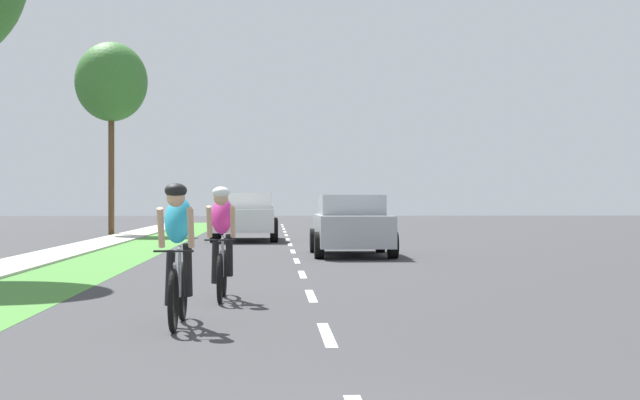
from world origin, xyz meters
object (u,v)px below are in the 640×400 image
Objects in this scene: cyclist_trailing at (222,242)px; sedan_silver at (351,225)px; street_tree_far at (111,83)px; cyclist_lead at (178,253)px; pickup_white at (245,217)px.

cyclist_trailing reaches higher than sedan_silver.
sedan_silver is 17.85m from street_tree_far.
cyclist_lead is 0.22× the size of street_tree_far.
pickup_white is 0.66× the size of street_tree_far.
cyclist_lead is 0.40× the size of sedan_silver.
cyclist_lead is 1.00× the size of cyclist_trailing.
cyclist_trailing is 26.65m from street_tree_far.
pickup_white reaches higher than sedan_silver.
pickup_white is at bearing 90.62° from cyclist_trailing.
cyclist_lead is at bearing -79.16° from street_tree_far.
sedan_silver is 0.56× the size of street_tree_far.
street_tree_far is (-5.75, 25.48, 5.29)m from cyclist_trailing.
cyclist_lead and cyclist_trailing have the same top height.
cyclist_lead is at bearing -102.69° from sedan_silver.
cyclist_trailing is 19.50m from pickup_white.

